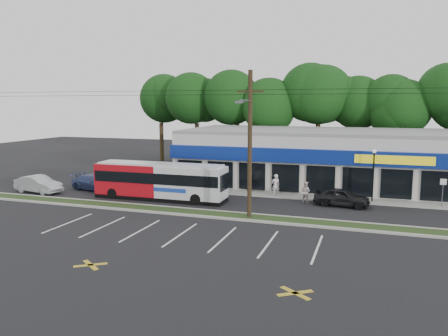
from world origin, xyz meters
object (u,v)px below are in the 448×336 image
car_dark (342,197)px  pedestrian_b (305,192)px  car_blue (94,183)px  lamp_post (373,169)px  car_silver (39,184)px  utility_pole (247,140)px  metrobus (160,180)px  sign_post (443,188)px  pedestrian_a (276,185)px

car_dark → pedestrian_b: bearing=87.8°
car_blue → lamp_post: bearing=-70.2°
lamp_post → car_dark: 3.64m
car_silver → pedestrian_b: pedestrian_b is taller
lamp_post → pedestrian_b: size_ratio=2.48×
utility_pole → car_silver: size_ratio=10.96×
car_silver → pedestrian_b: (22.95, 3.58, 0.10)m
lamp_post → car_silver: bearing=-169.3°
metrobus → pedestrian_b: size_ratio=6.50×
car_silver → pedestrian_b: 23.23m
metrobus → car_silver: 11.54m
lamp_post → sign_post: bearing=-2.6°
pedestrian_a → pedestrian_b: bearing=123.8°
car_dark → car_silver: size_ratio=0.92×
pedestrian_a → pedestrian_b: (2.71, -1.42, -0.11)m
utility_pole → pedestrian_a: size_ratio=25.84×
car_blue → pedestrian_b: bearing=-73.7°
pedestrian_a → utility_pole: bearing=58.4°
utility_pole → car_dark: (5.94, 5.77, -4.70)m
sign_post → car_silver: size_ratio=0.49×
metrobus → pedestrian_b: 11.79m
car_silver → car_blue: car_silver is taller
car_dark → car_blue: 21.78m
utility_pole → car_silver: (-19.83, 2.57, -4.66)m
lamp_post → pedestrian_b: 5.63m
sign_post → pedestrian_a: bearing=-179.7°
lamp_post → car_dark: lamp_post is taller
lamp_post → pedestrian_b: lamp_post is taller
utility_pole → sign_post: utility_pole is taller
utility_pole → sign_post: (13.17, 7.65, -3.86)m
lamp_post → pedestrian_a: 7.95m
lamp_post → sign_post: 5.13m
pedestrian_a → car_silver: bearing=-14.7°
pedestrian_b → car_dark: bearing=-166.0°
pedestrian_b → pedestrian_a: bearing=-6.0°
car_silver → pedestrian_b: bearing=-73.3°
pedestrian_b → metrobus: bearing=34.3°
car_dark → utility_pole: bearing=139.7°
utility_pole → lamp_post: (8.17, 7.87, -2.74)m
car_blue → sign_post: bearing=-71.8°
car_dark → pedestrian_b: pedestrian_b is taller
pedestrian_a → car_blue: bearing=-20.0°
utility_pole → pedestrian_a: 8.79m
utility_pole → lamp_post: 11.67m
metrobus → car_silver: bearing=-175.6°
car_dark → car_blue: size_ratio=0.88×
utility_pole → lamp_post: size_ratio=11.76×
lamp_post → pedestrian_a: lamp_post is taller
car_silver → pedestrian_a: size_ratio=2.36×
car_dark → car_blue: car_dark is taller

